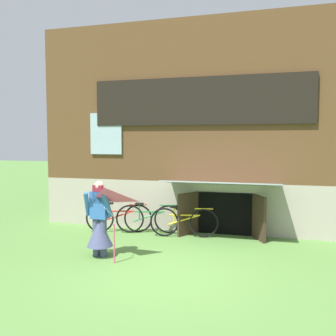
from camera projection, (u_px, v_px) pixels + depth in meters
ground_plane at (165, 272)px, 6.61m from camera, size 60.00×60.00×0.00m
log_house at (214, 129)px, 11.57m from camera, size 8.70×5.88×5.40m
person at (100, 225)px, 7.48m from camera, size 0.61×0.52×1.54m
kite at (104, 206)px, 6.85m from camera, size 0.70×0.81×1.35m
bicycle_yellow at (184, 222)px, 9.01m from camera, size 1.65×0.32×0.76m
bicycle_green at (149, 218)px, 9.41m from camera, size 1.65×0.46×0.77m
bicycle_red at (119, 218)px, 9.47m from camera, size 1.65×0.47×0.77m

